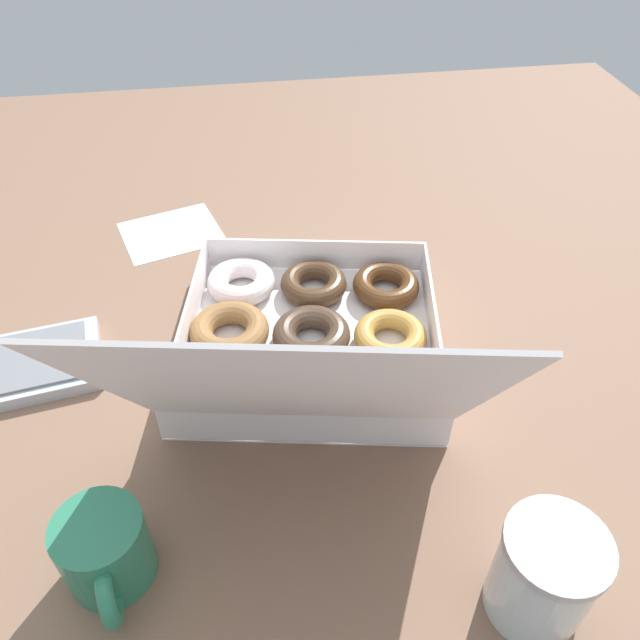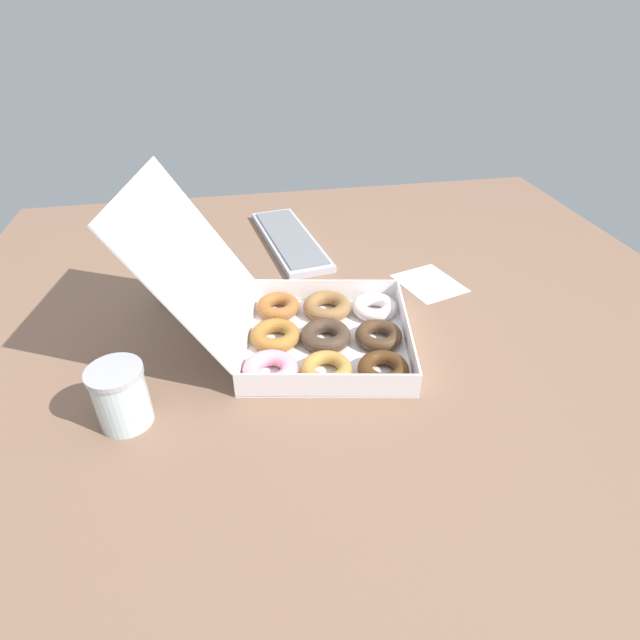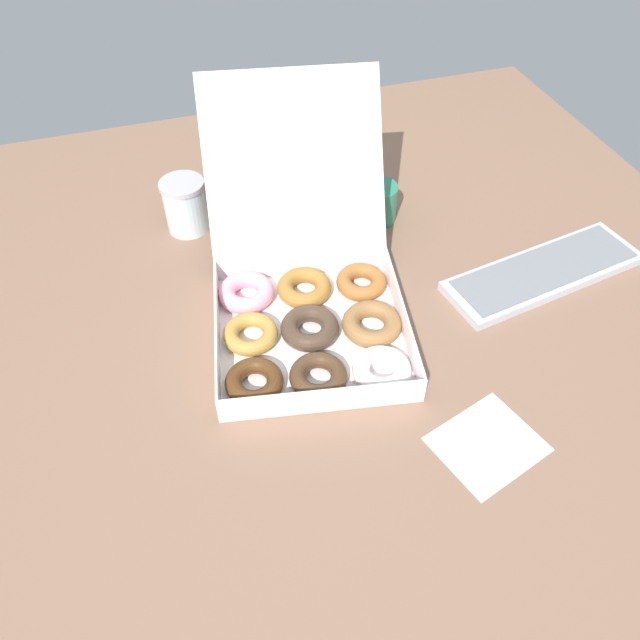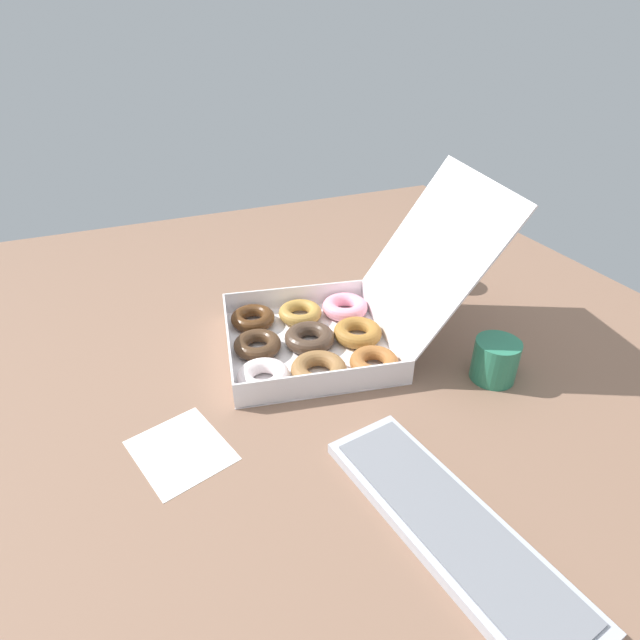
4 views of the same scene
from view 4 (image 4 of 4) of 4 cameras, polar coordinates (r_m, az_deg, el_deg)
name	(u,v)px [view 4 (image 4 of 4)]	position (r cm, az deg, el deg)	size (l,w,h in cm)	color
ground_plane	(293,356)	(105.64, -3.07, -4.10)	(180.00, 180.00, 2.00)	#83604C
donut_box	(324,330)	(105.01, 0.42, -1.11)	(42.72, 57.38, 34.14)	white
keyboard	(450,526)	(75.84, 14.61, -21.79)	(43.32, 19.28, 2.20)	#B5B8C2
coffee_mug	(497,359)	(101.42, 19.54, -4.23)	(8.56, 11.99, 8.34)	#2D7E5D
glass_jar	(424,262)	(132.08, 11.78, 6.47)	(9.32, 9.32, 11.46)	silver
paper_napkin	(181,450)	(86.89, -15.61, -14.14)	(15.75, 13.39, 0.15)	white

